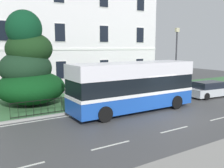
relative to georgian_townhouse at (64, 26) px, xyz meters
name	(u,v)px	position (x,y,z in m)	size (l,w,h in m)	color
ground_plane	(162,112)	(0.52, -16.41, -6.82)	(60.00, 56.00, 0.18)	#464647
georgian_townhouse	(64,26)	(0.00, 0.00, 0.00)	(20.04, 10.72, 13.31)	white
iron_verge_railing	(129,96)	(0.00, -13.31, -6.18)	(17.32, 0.04, 0.97)	black
evergreen_tree	(28,68)	(-6.68, -10.00, -3.97)	(4.94, 4.94, 6.84)	#423328
single_decker_bus	(133,86)	(-1.02, -15.22, -5.05)	(8.99, 2.67, 3.34)	#1C4DB3
parked_hatchback_01	(210,89)	(7.62, -14.95, -6.14)	(4.37, 2.14, 1.37)	silver
street_lamp_post	(176,56)	(6.11, -12.26, -3.22)	(0.36, 0.24, 5.96)	#333338
litter_bin	(90,98)	(-3.17, -12.90, -6.10)	(0.55, 0.55, 1.16)	black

